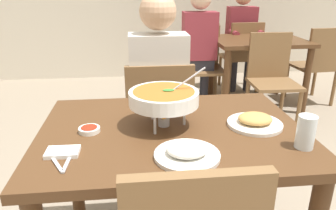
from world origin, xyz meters
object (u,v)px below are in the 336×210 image
at_px(patron_bg_left, 242,33).
at_px(sauce_dish, 89,130).
at_px(chair_bg_left, 242,53).
at_px(chair_bg_corner, 202,53).
at_px(chair_diner_main, 159,119).
at_px(chair_bg_middle, 202,61).
at_px(appetizer_plate, 255,121).
at_px(diner_main, 158,84).
at_px(dining_table_far, 257,51).
at_px(chair_bg_window, 271,74).
at_px(dining_table_main, 172,154).
at_px(drink_glass, 306,134).
at_px(curry_bowl, 164,98).
at_px(patron_bg_middle, 199,42).
at_px(rice_plate, 187,152).
at_px(chair_bg_right, 318,62).

bearing_deg(patron_bg_left, sauce_dish, -119.60).
height_order(chair_bg_left, chair_bg_corner, same).
height_order(chair_diner_main, sauce_dish, chair_diner_main).
xyz_separation_m(chair_bg_left, chair_bg_middle, (-0.61, -0.41, 0.00)).
height_order(appetizer_plate, chair_bg_middle, chair_bg_middle).
height_order(diner_main, appetizer_plate, diner_main).
xyz_separation_m(sauce_dish, dining_table_far, (1.59, 2.21, -0.15)).
xyz_separation_m(dining_table_far, chair_bg_window, (-0.04, -0.51, -0.12)).
bearing_deg(diner_main, dining_table_main, -90.00).
distance_m(chair_diner_main, dining_table_far, 1.95).
bearing_deg(drink_glass, chair_bg_left, 75.46).
height_order(chair_bg_corner, patron_bg_left, patron_bg_left).
distance_m(chair_bg_left, patron_bg_left, 0.25).
xyz_separation_m(dining_table_main, appetizer_plate, (0.37, -0.01, 0.15)).
distance_m(curry_bowl, patron_bg_left, 3.05).
bearing_deg(patron_bg_left, chair_bg_window, -92.37).
relative_size(sauce_dish, chair_bg_window, 0.10).
bearing_deg(chair_bg_corner, chair_bg_middle, -102.33).
relative_size(dining_table_main, chair_bg_window, 1.26).
relative_size(dining_table_main, patron_bg_middle, 0.86).
height_order(chair_diner_main, chair_bg_middle, same).
relative_size(dining_table_main, rice_plate, 4.72).
bearing_deg(chair_bg_right, diner_main, -144.08).
relative_size(appetizer_plate, chair_bg_left, 0.27).
distance_m(dining_table_far, chair_bg_right, 0.71).
bearing_deg(chair_bg_right, chair_bg_left, 140.43).
distance_m(rice_plate, sauce_dish, 0.45).
height_order(chair_diner_main, chair_bg_corner, same).
xyz_separation_m(chair_diner_main, patron_bg_middle, (0.56, 1.51, 0.24)).
height_order(curry_bowl, appetizer_plate, curry_bowl).
distance_m(chair_bg_corner, patron_bg_left, 0.57).
bearing_deg(patron_bg_middle, diner_main, -110.81).
height_order(appetizer_plate, patron_bg_left, patron_bg_left).
xyz_separation_m(drink_glass, chair_bg_corner, (0.25, 2.97, -0.32)).
distance_m(chair_bg_window, patron_bg_middle, 0.85).
height_order(appetizer_plate, chair_bg_corner, chair_bg_corner).
relative_size(diner_main, chair_bg_right, 1.46).
xyz_separation_m(appetizer_plate, drink_glass, (0.11, -0.21, 0.04)).
bearing_deg(chair_bg_right, drink_glass, -121.66).
bearing_deg(patron_bg_middle, curry_bowl, -105.22).
height_order(drink_glass, chair_bg_left, chair_bg_left).
xyz_separation_m(rice_plate, drink_glass, (0.46, 0.02, 0.04)).
distance_m(rice_plate, chair_bg_right, 3.07).
bearing_deg(curry_bowl, chair_diner_main, 87.34).
bearing_deg(appetizer_plate, chair_bg_window, 64.08).
xyz_separation_m(dining_table_main, patron_bg_left, (1.24, 2.80, 0.10)).
distance_m(sauce_dish, chair_bg_right, 3.14).
distance_m(curry_bowl, chair_bg_middle, 2.39).
bearing_deg(appetizer_plate, patron_bg_middle, 84.97).
relative_size(chair_diner_main, rice_plate, 3.75).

